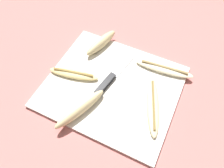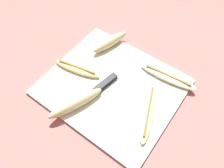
# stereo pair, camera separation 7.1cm
# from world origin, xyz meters

# --- Properties ---
(ground_plane) EXTENTS (4.00, 4.00, 0.00)m
(ground_plane) POSITION_xyz_m (0.00, 0.00, 0.00)
(ground_plane) COLOR #B76B66
(cutting_board) EXTENTS (0.43, 0.37, 0.01)m
(cutting_board) POSITION_xyz_m (0.00, 0.00, 0.01)
(cutting_board) COLOR white
(cutting_board) RESTS_ON ground_plane
(knife) EXTENTS (0.06, 0.21, 0.02)m
(knife) POSITION_xyz_m (-0.02, 0.01, 0.02)
(knife) COLOR black
(knife) RESTS_ON cutting_board
(banana_bright_far) EXTENTS (0.20, 0.06, 0.02)m
(banana_bright_far) POSITION_xyz_m (0.13, 0.13, 0.02)
(banana_bright_far) COLOR beige
(banana_bright_far) RESTS_ON cutting_board
(banana_ripe_center) EXTENTS (0.10, 0.18, 0.04)m
(banana_ripe_center) POSITION_xyz_m (-0.04, -0.13, 0.03)
(banana_ripe_center) COLOR beige
(banana_ripe_center) RESTS_ON cutting_board
(banana_mellow_near) EXTENTS (0.07, 0.16, 0.04)m
(banana_mellow_near) POSITION_xyz_m (-0.11, 0.14, 0.03)
(banana_mellow_near) COLOR beige
(banana_mellow_near) RESTS_ON cutting_board
(banana_soft_right) EXTENTS (0.11, 0.21, 0.02)m
(banana_soft_right) POSITION_xyz_m (0.15, -0.02, 0.02)
(banana_soft_right) COLOR beige
(banana_soft_right) RESTS_ON cutting_board
(banana_golden_short) EXTENTS (0.18, 0.07, 0.02)m
(banana_golden_short) POSITION_xyz_m (-0.13, -0.02, 0.02)
(banana_golden_short) COLOR #EDD689
(banana_golden_short) RESTS_ON cutting_board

